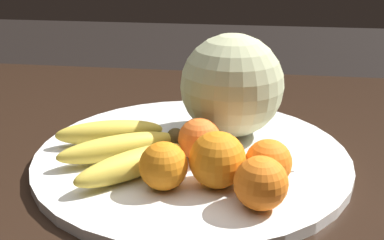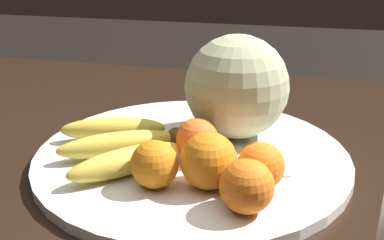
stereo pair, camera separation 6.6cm
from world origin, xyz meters
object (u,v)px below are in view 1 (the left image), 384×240
(orange_front_right, at_px, (217,160))
(produce_tag, at_px, (257,169))
(orange_back_left, at_px, (268,162))
(orange_back_right, at_px, (199,141))
(fruit_bowl, at_px, (192,155))
(kitchen_table, at_px, (160,215))
(banana_bunch, at_px, (122,147))
(melon, at_px, (232,85))
(orange_front_left, at_px, (164,166))
(orange_mid_center, at_px, (261,183))

(orange_front_right, distance_m, produce_tag, 0.08)
(orange_back_left, distance_m, orange_back_right, 0.11)
(fruit_bowl, relative_size, orange_back_left, 7.70)
(orange_back_left, height_order, produce_tag, orange_back_left)
(orange_front_right, bearing_deg, kitchen_table, 141.97)
(banana_bunch, bearing_deg, melon, -173.65)
(melon, relative_size, orange_front_left, 2.65)
(orange_mid_center, distance_m, orange_back_right, 0.14)
(orange_front_left, distance_m, orange_back_left, 0.13)
(orange_back_left, distance_m, produce_tag, 0.05)
(melon, bearing_deg, orange_back_right, -109.64)
(banana_bunch, xyz_separation_m, orange_front_right, (0.14, -0.05, 0.02))
(orange_back_left, height_order, orange_back_right, orange_back_right)
(orange_front_left, relative_size, produce_tag, 0.62)
(orange_front_left, height_order, orange_back_right, same)
(orange_mid_center, relative_size, orange_back_left, 1.06)
(orange_back_left, bearing_deg, kitchen_table, 159.57)
(orange_back_left, xyz_separation_m, produce_tag, (-0.01, 0.04, -0.03))
(melon, bearing_deg, kitchen_table, -133.98)
(orange_mid_center, distance_m, orange_back_left, 0.06)
(orange_front_left, bearing_deg, produce_tag, 29.55)
(banana_bunch, distance_m, produce_tag, 0.19)
(banana_bunch, bearing_deg, orange_back_right, 154.43)
(kitchen_table, xyz_separation_m, orange_back_left, (0.16, -0.06, 0.13))
(orange_back_left, xyz_separation_m, orange_back_right, (-0.10, 0.05, 0.00))
(kitchen_table, height_order, orange_back_right, orange_back_right)
(fruit_bowl, xyz_separation_m, banana_bunch, (-0.10, -0.04, 0.03))
(banana_bunch, bearing_deg, fruit_bowl, 171.74)
(orange_back_left, bearing_deg, orange_mid_center, -99.23)
(kitchen_table, distance_m, orange_mid_center, 0.23)
(banana_bunch, xyz_separation_m, produce_tag, (0.19, -0.00, -0.02))
(produce_tag, bearing_deg, orange_front_left, -167.88)
(melon, distance_m, orange_front_right, 0.18)
(fruit_bowl, distance_m, melon, 0.13)
(fruit_bowl, distance_m, produce_tag, 0.11)
(orange_mid_center, height_order, orange_back_left, orange_mid_center)
(kitchen_table, height_order, banana_bunch, banana_bunch)
(banana_bunch, distance_m, orange_front_left, 0.10)
(fruit_bowl, height_order, banana_bunch, banana_bunch)
(melon, relative_size, orange_back_right, 2.65)
(fruit_bowl, xyz_separation_m, orange_front_left, (-0.02, -0.11, 0.04))
(orange_mid_center, bearing_deg, orange_back_left, 80.77)
(orange_front_right, relative_size, orange_back_right, 1.18)
(kitchen_table, bearing_deg, melon, 46.02)
(orange_mid_center, bearing_deg, produce_tag, 92.32)
(orange_front_left, bearing_deg, orange_back_right, 68.06)
(fruit_bowl, height_order, orange_back_right, orange_back_right)
(fruit_bowl, distance_m, banana_bunch, 0.11)
(orange_front_left, bearing_deg, banana_bunch, 137.27)
(melon, bearing_deg, fruit_bowl, -124.39)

